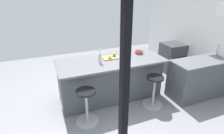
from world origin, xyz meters
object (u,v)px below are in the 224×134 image
kitchen_island (110,78)px  stool_middle (87,108)px  water_bottle (100,58)px  cutting_board (111,58)px  stool_by_window (154,92)px  apple_yellow (110,57)px  fruit_bowl (139,52)px  apple_green (114,55)px  oven_range (172,58)px

kitchen_island → stool_middle: (0.74, 0.67, -0.15)m
water_bottle → cutting_board: bearing=-147.2°
cutting_board → stool_by_window: bearing=133.4°
cutting_board → apple_yellow: (0.05, 0.08, 0.05)m
fruit_bowl → apple_green: bearing=-0.5°
stool_by_window → stool_middle: same height
stool_middle → cutting_board: cutting_board is taller
fruit_bowl → cutting_board: bearing=1.9°
apple_yellow → water_bottle: size_ratio=0.23×
stool_middle → apple_yellow: bearing=-137.3°
water_bottle → oven_range: bearing=-162.5°
kitchen_island → fruit_bowl: fruit_bowl is taller
kitchen_island → water_bottle: bearing=24.8°
kitchen_island → stool_middle: size_ratio=3.31×
stool_middle → apple_yellow: size_ratio=9.64×
apple_yellow → fruit_bowl: bearing=-172.5°
stool_by_window → apple_yellow: apple_yellow is taller
kitchen_island → stool_by_window: (-0.74, 0.67, -0.15)m
stool_middle → water_bottle: (-0.46, -0.54, 0.74)m
apple_yellow → water_bottle: (0.27, 0.12, 0.07)m
stool_by_window → stool_middle: bearing=0.0°
cutting_board → apple_green: 0.12m
stool_by_window → cutting_board: cutting_board is taller
stool_middle → water_bottle: 1.03m
stool_by_window → cutting_board: size_ratio=1.95×
oven_range → apple_green: 2.28m
stool_by_window → fruit_bowl: bearing=-92.1°
apple_green → apple_yellow: 0.18m
kitchen_island → apple_yellow: 0.53m
oven_range → stool_middle: oven_range is taller
cutting_board → kitchen_island: bearing=65.5°
cutting_board → fruit_bowl: bearing=-178.1°
apple_green → fruit_bowl: 0.63m
stool_middle → water_bottle: water_bottle is taller
oven_range → apple_green: apple_green is taller
cutting_board → water_bottle: (0.31, 0.20, 0.11)m
fruit_bowl → stool_by_window: bearing=87.9°
stool_by_window → fruit_bowl: size_ratio=3.86×
cutting_board → apple_green: apple_green is taller
stool_middle → water_bottle: size_ratio=2.25×
oven_range → kitchen_island: kitchen_island is taller
oven_range → stool_middle: 3.29m
kitchen_island → fruit_bowl: size_ratio=12.78×
apple_green → cutting_board: bearing=16.5°
oven_range → stool_by_window: bearing=41.3°
apple_green → fruit_bowl: size_ratio=0.42×
oven_range → kitchen_island: bearing=16.5°
oven_range → fruit_bowl: 1.70m
kitchen_island → stool_middle: bearing=42.4°
stool_by_window → apple_green: apple_green is taller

